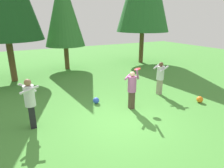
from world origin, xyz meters
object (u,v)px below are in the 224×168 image
object	(u,v)px
person_catcher	(160,76)
frisbee	(137,69)
person_bystander	(30,100)
ball_blue	(96,101)
tree_center	(63,10)
person_thrower	(132,87)
ball_orange	(200,99)

from	to	relation	value
person_catcher	frisbee	distance (m)	1.60
person_catcher	person_bystander	size ratio (longest dim) A/B	0.93
person_catcher	person_bystander	bearing A→B (deg)	-4.04
ball_blue	tree_center	xyz separation A→B (m)	(0.68, 6.78, 3.97)
person_catcher	tree_center	size ratio (longest dim) A/B	0.24
person_thrower	person_catcher	world-z (taller)	person_thrower
frisbee	person_catcher	bearing A→B (deg)	8.03
person_bystander	ball_orange	size ratio (longest dim) A/B	6.13
person_catcher	person_thrower	bearing A→B (deg)	10.89
ball_orange	tree_center	size ratio (longest dim) A/B	0.04
person_catcher	frisbee	bearing A→B (deg)	0.00
ball_blue	tree_center	bearing A→B (deg)	84.23
person_catcher	person_bystander	distance (m)	5.86
person_bystander	tree_center	xyz separation A→B (m)	(3.37, 7.60, 3.08)
person_thrower	ball_blue	world-z (taller)	person_thrower
ball_blue	person_catcher	bearing A→B (deg)	-7.50
person_thrower	person_catcher	bearing A→B (deg)	-21.43
ball_blue	person_thrower	bearing A→B (deg)	-46.36
person_thrower	ball_blue	bearing A→B (deg)	93.29
person_catcher	ball_orange	xyz separation A→B (m)	(0.90, -1.63, -0.80)
frisbee	tree_center	distance (m)	7.92
person_thrower	frisbee	world-z (taller)	person_thrower
person_thrower	ball_orange	xyz separation A→B (m)	(2.98, -0.92, -0.79)
person_catcher	person_bystander	world-z (taller)	person_bystander
person_thrower	person_bystander	bearing A→B (deg)	134.98
frisbee	ball_blue	xyz separation A→B (m)	(-1.67, 0.63, -1.34)
ball_orange	person_catcher	bearing A→B (deg)	118.75
tree_center	ball_blue	bearing A→B (deg)	-95.77
frisbee	ball_orange	size ratio (longest dim) A/B	1.26
person_bystander	frisbee	bearing A→B (deg)	-0.00
frisbee	ball_blue	bearing A→B (deg)	159.45
person_thrower	frisbee	xyz separation A→B (m)	(0.59, 0.50, 0.55)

